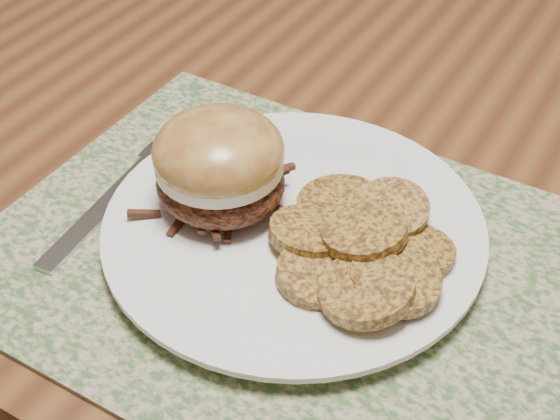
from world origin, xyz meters
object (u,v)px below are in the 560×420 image
(fork, at_px, (123,189))
(dining_table, at_px, (560,209))
(dinner_plate, at_px, (294,229))
(pork_sandwich, at_px, (219,164))

(fork, bearing_deg, dining_table, 36.40)
(dining_table, xyz_separation_m, dinner_plate, (-0.15, -0.24, 0.09))
(dining_table, distance_m, fork, 0.40)
(dining_table, xyz_separation_m, fork, (-0.29, -0.26, 0.09))
(dinner_plate, xyz_separation_m, fork, (-0.14, -0.02, -0.01))
(dining_table, bearing_deg, fork, -138.60)
(dining_table, distance_m, pork_sandwich, 0.35)
(fork, bearing_deg, dinner_plate, 3.76)
(dining_table, bearing_deg, pork_sandwich, -130.22)
(dinner_plate, distance_m, fork, 0.14)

